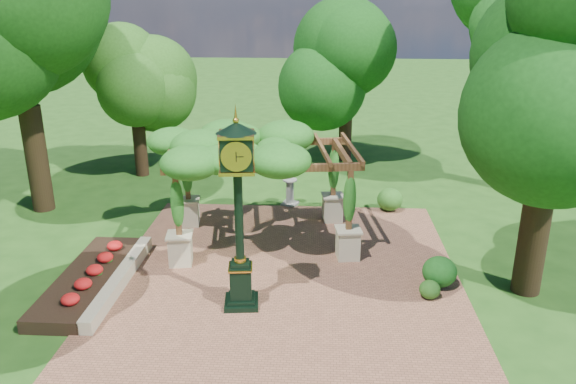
{
  "coord_description": "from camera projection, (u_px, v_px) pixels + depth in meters",
  "views": [
    {
      "loc": [
        0.94,
        -13.19,
        7.76
      ],
      "look_at": [
        0.0,
        2.5,
        2.2
      ],
      "focal_mm": 35.0,
      "sensor_mm": 36.0,
      "label": 1
    }
  ],
  "objects": [
    {
      "name": "sundial",
      "position": [
        290.0,
        194.0,
        21.68
      ],
      "size": [
        0.72,
        0.72,
        1.05
      ],
      "rotation": [
        0.0,
        0.0,
        -0.28
      ],
      "color": "gray",
      "rests_on": "ground"
    },
    {
      "name": "tree_north",
      "position": [
        348.0,
        66.0,
        26.34
      ],
      "size": [
        4.32,
        4.32,
        6.62
      ],
      "color": "#382216",
      "rests_on": "ground"
    },
    {
      "name": "tree_east_near",
      "position": [
        562.0,
        55.0,
        13.41
      ],
      "size": [
        4.42,
        4.42,
        9.33
      ],
      "color": "#2E2012",
      "rests_on": "ground"
    },
    {
      "name": "ground",
      "position": [
        282.0,
        300.0,
        15.06
      ],
      "size": [
        120.0,
        120.0,
        0.0
      ],
      "primitive_type": "plane",
      "color": "#1E4714",
      "rests_on": "ground"
    },
    {
      "name": "tree_east_far",
      "position": [
        528.0,
        16.0,
        21.5
      ],
      "size": [
        4.9,
        4.9,
        10.17
      ],
      "color": "black",
      "rests_on": "ground"
    },
    {
      "name": "shrub_back",
      "position": [
        390.0,
        199.0,
        21.08
      ],
      "size": [
        1.26,
        1.26,
        0.85
      ],
      "primitive_type": "ellipsoid",
      "rotation": [
        0.0,
        0.0,
        -0.43
      ],
      "color": "#265A1A",
      "rests_on": "brick_plaza"
    },
    {
      "name": "pedestal_clock",
      "position": [
        238.0,
        200.0,
        13.8
      ],
      "size": [
        1.08,
        1.08,
        4.99
      ],
      "rotation": [
        0.0,
        0.0,
        0.11
      ],
      "color": "black",
      "rests_on": "brick_plaza"
    },
    {
      "name": "pergola",
      "position": [
        262.0,
        152.0,
        17.65
      ],
      "size": [
        6.37,
        4.48,
        3.72
      ],
      "rotation": [
        0.0,
        0.0,
        0.14
      ],
      "color": "beige",
      "rests_on": "brick_plaza"
    },
    {
      "name": "brick_plaza",
      "position": [
        285.0,
        281.0,
        15.99
      ],
      "size": [
        10.0,
        12.0,
        0.04
      ],
      "primitive_type": "cube",
      "color": "brown",
      "rests_on": "ground"
    },
    {
      "name": "tree_west_near",
      "position": [
        15.0,
        16.0,
        19.08
      ],
      "size": [
        5.53,
        5.53,
        10.27
      ],
      "color": "#312213",
      "rests_on": "ground"
    },
    {
      "name": "shrub_mid",
      "position": [
        440.0,
        272.0,
        15.59
      ],
      "size": [
        1.11,
        1.11,
        0.86
      ],
      "primitive_type": "ellipsoid",
      "rotation": [
        0.0,
        0.0,
        -0.19
      ],
      "color": "#185317",
      "rests_on": "brick_plaza"
    },
    {
      "name": "shrub_front",
      "position": [
        430.0,
        289.0,
        15.01
      ],
      "size": [
        0.7,
        0.7,
        0.51
      ],
      "primitive_type": "ellipsoid",
      "rotation": [
        0.0,
        0.0,
        -0.29
      ],
      "color": "#255618",
      "rests_on": "brick_plaza"
    },
    {
      "name": "tree_west_far",
      "position": [
        134.0,
        74.0,
        23.96
      ],
      "size": [
        3.55,
        3.55,
        6.6
      ],
      "color": "black",
      "rests_on": "ground"
    },
    {
      "name": "flower_bed",
      "position": [
        89.0,
        279.0,
        15.78
      ],
      "size": [
        1.5,
        5.0,
        0.36
      ],
      "primitive_type": "cube",
      "color": "red",
      "rests_on": "ground"
    },
    {
      "name": "border_wall",
      "position": [
        120.0,
        280.0,
        15.72
      ],
      "size": [
        0.35,
        5.0,
        0.4
      ],
      "primitive_type": "cube",
      "color": "#C6B793",
      "rests_on": "ground"
    }
  ]
}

